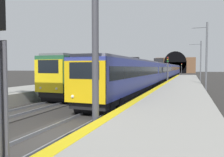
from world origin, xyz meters
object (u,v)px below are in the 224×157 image
at_px(train_main_approaching, 165,71).
at_px(catenary_mast_near, 206,57).
at_px(train_adjacent_platform, 134,71).
at_px(railway_signal_far, 181,68).
at_px(overhead_signal_gantry, 8,8).
at_px(railway_signal_mid, 168,68).
at_px(catenary_mast_far, 200,62).

height_order(train_main_approaching, catenary_mast_near, catenary_mast_near).
relative_size(train_adjacent_platform, railway_signal_far, 11.44).
height_order(train_adjacent_platform, catenary_mast_near, catenary_mast_near).
bearing_deg(train_main_approaching, overhead_signal_gantry, -3.06).
xyz_separation_m(train_adjacent_platform, railway_signal_mid, (-3.38, -6.86, 0.58)).
distance_m(catenary_mast_near, catenary_mast_far, 16.55).
height_order(railway_signal_mid, catenary_mast_near, catenary_mast_near).
height_order(railway_signal_far, overhead_signal_gantry, overhead_signal_gantry).
bearing_deg(railway_signal_far, train_adjacent_platform, -7.15).
bearing_deg(railway_signal_mid, train_main_approaching, -171.40).
height_order(railway_signal_mid, railway_signal_far, railway_signal_mid).
relative_size(railway_signal_mid, overhead_signal_gantry, 0.53).
distance_m(train_main_approaching, railway_signal_far, 45.85).
height_order(catenary_mast_near, catenary_mast_far, catenary_mast_near).
bearing_deg(train_adjacent_platform, catenary_mast_far, 101.10).
bearing_deg(overhead_signal_gantry, railway_signal_mid, -8.05).
xyz_separation_m(catenary_mast_near, catenary_mast_far, (16.55, 0.01, -0.14)).
xyz_separation_m(train_main_approaching, overhead_signal_gantry, (-43.15, 2.50, 3.61)).
height_order(train_main_approaching, overhead_signal_gantry, overhead_signal_gantry).
xyz_separation_m(railway_signal_mid, catenary_mast_far, (5.77, -5.52, 1.16)).
distance_m(railway_signal_mid, railway_signal_far, 58.11).
bearing_deg(railway_signal_far, catenary_mast_near, 4.59).
bearing_deg(catenary_mast_far, railway_signal_far, 6.02).
relative_size(train_main_approaching, catenary_mast_near, 9.55).
bearing_deg(railway_signal_far, train_main_approaching, -2.32).
relative_size(train_adjacent_platform, overhead_signal_gantry, 6.00).
bearing_deg(catenary_mast_far, overhead_signal_gantry, 164.90).
bearing_deg(railway_signal_far, catenary_mast_far, 6.02).
relative_size(railway_signal_mid, catenary_mast_far, 0.61).
bearing_deg(overhead_signal_gantry, catenary_mast_near, -26.25).
relative_size(train_main_approaching, catenary_mast_far, 9.93).
relative_size(train_main_approaching, train_adjacent_platform, 1.43).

